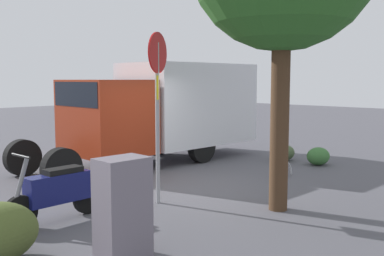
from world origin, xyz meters
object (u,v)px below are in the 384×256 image
(motorcycle, at_px, (57,190))
(stop_sign, at_px, (158,90))
(bike_rack_hoop, at_px, (281,176))
(utility_cabinet, at_px, (123,209))
(box_truck_near, at_px, (164,107))

(motorcycle, relative_size, stop_sign, 0.56)
(bike_rack_hoop, bearing_deg, motorcycle, -8.51)
(stop_sign, bearing_deg, utility_cabinet, 37.81)
(motorcycle, xyz_separation_m, bike_rack_hoop, (-5.55, 0.83, -0.52))
(motorcycle, distance_m, stop_sign, 2.54)
(box_truck_near, height_order, bike_rack_hoop, box_truck_near)
(utility_cabinet, bearing_deg, bike_rack_hoop, -167.91)
(stop_sign, height_order, bike_rack_hoop, stop_sign)
(motorcycle, height_order, utility_cabinet, utility_cabinet)
(motorcycle, bearing_deg, box_truck_near, -151.75)
(bike_rack_hoop, bearing_deg, stop_sign, -6.61)
(box_truck_near, distance_m, utility_cabinet, 7.25)
(box_truck_near, height_order, motorcycle, box_truck_near)
(motorcycle, height_order, bike_rack_hoop, motorcycle)
(motorcycle, distance_m, utility_cabinet, 2.09)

